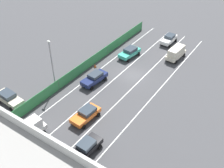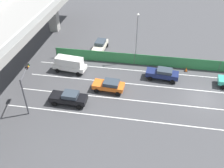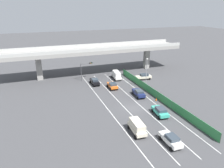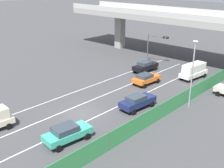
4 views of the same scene
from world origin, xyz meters
name	(u,v)px [view 4 (image 4 of 4)]	position (x,y,z in m)	size (l,w,h in m)	color
ground_plane	(82,113)	(0.00, 0.00, 0.00)	(300.00, 300.00, 0.00)	#424244
lane_line_left_edge	(73,93)	(-5.36, 3.19, 0.00)	(0.14, 42.37, 0.01)	silver
lane_line_mid_left	(91,100)	(-1.79, 3.19, 0.00)	(0.14, 42.37, 0.01)	silver
lane_line_mid_right	(113,109)	(1.79, 3.19, 0.00)	(0.14, 42.37, 0.01)	silver
lane_line_right_edge	(137,119)	(5.36, 3.19, 0.00)	(0.14, 42.37, 0.01)	silver
elevated_overpass	(199,22)	(0.00, 26.37, 7.21)	(54.64, 8.33, 8.85)	gray
green_fence	(152,117)	(7.19, 3.19, 0.90)	(0.10, 38.47, 1.80)	#338447
car_sedan_black	(145,66)	(-3.70, 16.81, 0.91)	(2.07, 4.72, 1.67)	black
car_taxi_teal	(67,133)	(3.40, -4.72, 0.93)	(2.46, 4.67, 1.66)	teal
car_sedan_navy	(137,101)	(3.77, 5.21, 0.92)	(2.29, 4.72, 1.65)	navy
car_van_white	(194,70)	(3.56, 18.97, 1.29)	(2.40, 5.06, 2.30)	silver
car_taxi_orange	(146,78)	(-0.21, 12.28, 0.88)	(2.28, 4.32, 1.55)	orange
traffic_light	(155,43)	(-5.11, 21.38, 3.65)	(3.67, 0.98, 5.09)	#47474C
street_lamp	(193,69)	(8.02, 9.48, 4.74)	(0.60, 0.36, 7.92)	gray
traffic_cone	(136,125)	(6.41, 1.62, 0.33)	(0.47, 0.47, 0.71)	orange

